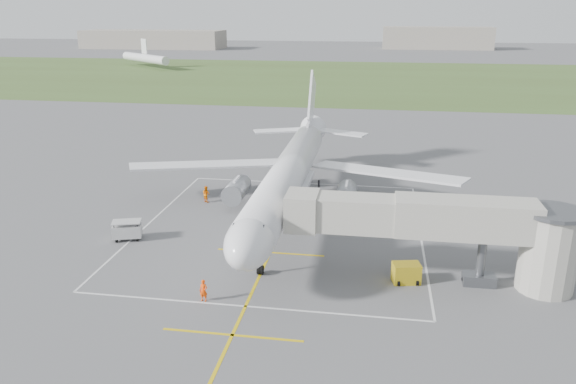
% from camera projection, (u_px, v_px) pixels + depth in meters
% --- Properties ---
extents(ground, '(700.00, 700.00, 0.00)m').
position_uv_depth(ground, '(288.00, 215.00, 61.26)').
color(ground, '#58585B').
rests_on(ground, ground).
extents(grass_strip, '(700.00, 120.00, 0.02)m').
position_uv_depth(grass_strip, '(351.00, 78.00, 183.27)').
color(grass_strip, '#405525').
rests_on(grass_strip, ground).
extents(apron_markings, '(28.20, 60.00, 0.01)m').
position_uv_depth(apron_markings, '(278.00, 235.00, 55.80)').
color(apron_markings, gold).
rests_on(apron_markings, ground).
extents(airliner, '(38.93, 46.75, 13.52)m').
position_uv_depth(airliner, '(289.00, 175.00, 60.60)').
color(airliner, silver).
rests_on(airliner, ground).
extents(jet_bridge, '(23.40, 5.00, 7.20)m').
position_uv_depth(jet_bridge, '(455.00, 229.00, 44.75)').
color(jet_bridge, '#A29E93').
rests_on(jet_bridge, ground).
extents(gpu_unit, '(2.45, 1.94, 1.65)m').
position_uv_depth(gpu_unit, '(406.00, 273.00, 46.01)').
color(gpu_unit, '#B39816').
rests_on(gpu_unit, ground).
extents(baggage_cart, '(3.09, 2.37, 1.90)m').
position_uv_depth(baggage_cart, '(127.00, 230.00, 54.55)').
color(baggage_cart, '#B4B4B4').
rests_on(baggage_cart, ground).
extents(ramp_worker_nose, '(0.68, 0.48, 1.76)m').
position_uv_depth(ramp_worker_nose, '(204.00, 291.00, 43.00)').
color(ramp_worker_nose, '#FF4708').
rests_on(ramp_worker_nose, ground).
extents(ramp_worker_wing, '(1.18, 1.13, 1.92)m').
position_uv_depth(ramp_worker_wing, '(206.00, 194.00, 65.27)').
color(ramp_worker_wing, orange).
rests_on(ramp_worker_wing, ground).
extents(distant_hangars, '(345.00, 49.00, 12.00)m').
position_uv_depth(distant_hangars, '(335.00, 40.00, 310.99)').
color(distant_hangars, gray).
rests_on(distant_hangars, ground).
extents(distant_aircraft, '(201.89, 56.85, 8.85)m').
position_uv_depth(distant_aircraft, '(381.00, 58.00, 215.89)').
color(distant_aircraft, silver).
rests_on(distant_aircraft, ground).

